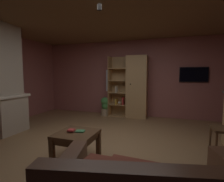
{
  "coord_description": "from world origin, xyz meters",
  "views": [
    {
      "loc": [
        1.09,
        -2.83,
        1.37
      ],
      "look_at": [
        0.0,
        0.4,
        1.05
      ],
      "focal_mm": 27.46,
      "sensor_mm": 36.0,
      "label": 1
    }
  ],
  "objects": [
    {
      "name": "table_book_0",
      "position": [
        -0.25,
        -0.45,
        0.47
      ],
      "size": [
        0.15,
        0.13,
        0.02
      ],
      "primitive_type": "cube",
      "rotation": [
        0.0,
        0.0,
        0.19
      ],
      "color": "#387247",
      "rests_on": "coffee_table"
    },
    {
      "name": "table_book_1",
      "position": [
        -0.38,
        -0.51,
        0.49
      ],
      "size": [
        0.12,
        0.11,
        0.03
      ],
      "primitive_type": "cube",
      "rotation": [
        0.0,
        0.0,
        0.12
      ],
      "color": "#B22D2D",
      "rests_on": "coffee_table"
    },
    {
      "name": "ceiling",
      "position": [
        0.0,
        0.0,
        2.52
      ],
      "size": [
        6.52,
        5.66,
        0.02
      ],
      "primitive_type": "cube",
      "color": "brown"
    },
    {
      "name": "stone_fireplace",
      "position": [
        -2.71,
        0.14,
        1.13
      ],
      "size": [
        0.98,
        0.84,
        2.51
      ],
      "color": "tan",
      "rests_on": "ground"
    },
    {
      "name": "floor",
      "position": [
        0.0,
        0.0,
        -0.01
      ],
      "size": [
        6.52,
        5.66,
        0.02
      ],
      "primitive_type": "cube",
      "color": "olive",
      "rests_on": "ground"
    },
    {
      "name": "wall_mounted_tv",
      "position": [
        1.76,
        2.8,
        1.38
      ],
      "size": [
        0.79,
        0.06,
        0.45
      ],
      "color": "black"
    },
    {
      "name": "potted_floor_plant",
      "position": [
        -0.94,
        2.46,
        0.34
      ],
      "size": [
        0.28,
        0.28,
        0.63
      ],
      "color": "#9E896B",
      "rests_on": "ground"
    },
    {
      "name": "track_light_spot_1",
      "position": [
        0.0,
        -0.22,
        2.44
      ],
      "size": [
        0.07,
        0.07,
        0.09
      ],
      "primitive_type": "cylinder",
      "color": "black"
    },
    {
      "name": "coffee_table",
      "position": [
        -0.3,
        -0.49,
        0.36
      ],
      "size": [
        0.62,
        0.61,
        0.46
      ],
      "color": "#4C331E",
      "rests_on": "ground"
    },
    {
      "name": "bookshelf_cabinet",
      "position": [
        0.02,
        2.59,
        0.97
      ],
      "size": [
        1.25,
        0.41,
        1.97
      ],
      "color": "tan",
      "rests_on": "ground"
    },
    {
      "name": "wall_back",
      "position": [
        0.0,
        2.86,
        1.25
      ],
      "size": [
        6.64,
        0.06,
        2.51
      ],
      "primitive_type": "cube",
      "color": "#9E5B56",
      "rests_on": "ground"
    },
    {
      "name": "window_pane_back",
      "position": [
        -0.76,
        2.83,
        1.17
      ],
      "size": [
        0.56,
        0.01,
        0.75
      ],
      "primitive_type": "cube",
      "color": "white"
    }
  ]
}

